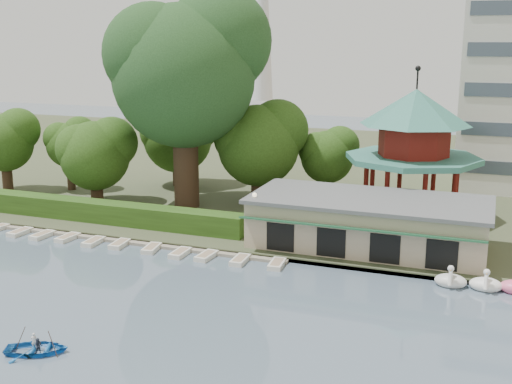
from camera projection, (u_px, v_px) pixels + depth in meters
The scene contains 12 objects.
ground_plane at pixel (104, 352), 34.60m from camera, with size 220.00×220.00×0.00m, color slate.
shore at pixel (335, 169), 81.90m from camera, with size 220.00×70.00×0.40m, color #424930.
embankment at pixel (229, 252), 50.32m from camera, with size 220.00×0.60×0.30m, color gray.
dock at pixel (98, 236), 54.33m from camera, with size 34.00×1.60×0.24m, color gray.
boathouse at pixel (368, 222), 50.64m from camera, with size 18.60×9.39×3.90m.
pavilion at pixel (414, 141), 57.89m from camera, with size 12.40×12.40×13.50m.
hedge at pixel (90, 210), 58.09m from camera, with size 30.00×2.00×1.80m, color #2B4E17.
lamp_post at pixel (255, 209), 50.61m from camera, with size 0.36×0.36×4.28m.
big_tree at pixel (186, 65), 60.02m from camera, with size 14.85×13.84×20.95m.
small_trees at pixel (170, 142), 66.23m from camera, with size 39.32×17.40×10.28m.
moored_rowboats at pixel (95, 241), 52.84m from camera, with size 32.52×2.67×0.36m.
rowboat_with_passengers at pixel (36, 345), 34.36m from camera, with size 5.62×4.90×2.01m.
Camera 1 is at (18.78, -26.74, 16.48)m, focal length 45.00 mm.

